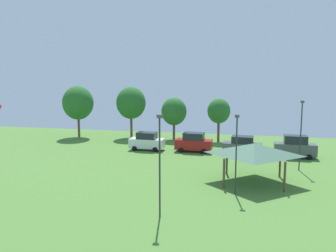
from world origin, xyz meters
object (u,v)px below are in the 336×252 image
at_px(parked_car_leftmost, 147,141).
at_px(light_post_0, 301,132).
at_px(treeline_tree_2, 174,112).
at_px(treeline_tree_3, 219,111).
at_px(parked_car_second_from_left, 194,142).
at_px(parked_car_third_from_left, 242,146).
at_px(treeline_tree_1, 131,103).
at_px(park_pavilion, 254,149).
at_px(parked_car_rightmost_in_row, 295,147).
at_px(light_post_1, 160,161).
at_px(light_post_2, 236,150).
at_px(treeline_tree_0, 78,103).

height_order(parked_car_leftmost, light_post_0, light_post_0).
relative_size(treeline_tree_2, treeline_tree_3, 1.00).
height_order(parked_car_leftmost, parked_car_second_from_left, parked_car_second_from_left).
distance_m(treeline_tree_2, treeline_tree_3, 6.71).
relative_size(parked_car_third_from_left, treeline_tree_1, 0.61).
relative_size(parked_car_third_from_left, park_pavilion, 0.74).
bearing_deg(parked_car_second_from_left, treeline_tree_1, 145.41).
relative_size(parked_car_rightmost_in_row, light_post_0, 0.66).
xyz_separation_m(parked_car_second_from_left, park_pavilion, (7.21, -11.58, 1.88)).
relative_size(parked_car_leftmost, parked_car_third_from_left, 0.94).
distance_m(parked_car_third_from_left, light_post_1, 21.51).
height_order(parked_car_rightmost_in_row, treeline_tree_2, treeline_tree_2).
distance_m(parked_car_rightmost_in_row, light_post_2, 16.19).
distance_m(parked_car_leftmost, light_post_2, 19.20).
xyz_separation_m(parked_car_second_from_left, treeline_tree_2, (-4.20, 7.97, 3.04)).
bearing_deg(light_post_1, light_post_0, 53.35).
relative_size(parked_car_second_from_left, light_post_0, 0.65).
bearing_deg(treeline_tree_2, light_post_2, -66.84).
distance_m(parked_car_leftmost, treeline_tree_0, 15.50).
height_order(parked_car_second_from_left, treeline_tree_1, treeline_tree_1).
height_order(parked_car_third_from_left, light_post_2, light_post_2).
bearing_deg(light_post_2, light_post_0, 55.09).
xyz_separation_m(parked_car_leftmost, parked_car_second_from_left, (6.08, 0.33, 0.05)).
height_order(treeline_tree_0, treeline_tree_2, treeline_tree_0).
relative_size(parked_car_leftmost, light_post_0, 0.63).
xyz_separation_m(parked_car_third_from_left, treeline_tree_2, (-10.28, 8.59, 3.08)).
distance_m(parked_car_second_from_left, light_post_1, 21.49).
xyz_separation_m(parked_car_leftmost, park_pavilion, (13.30, -11.25, 1.92)).
bearing_deg(parked_car_leftmost, light_post_0, -17.22).
bearing_deg(treeline_tree_0, treeline_tree_1, 9.98).
xyz_separation_m(parked_car_third_from_left, treeline_tree_1, (-17.11, 8.83, 4.23)).
distance_m(light_post_1, treeline_tree_3, 29.04).
bearing_deg(parked_car_rightmost_in_row, treeline_tree_1, 159.69).
relative_size(light_post_0, light_post_2, 1.09).
height_order(parked_car_second_from_left, park_pavilion, park_pavilion).
bearing_deg(treeline_tree_1, light_post_0, -32.65).
bearing_deg(treeline_tree_3, treeline_tree_1, 177.84).
bearing_deg(parked_car_leftmost, parked_car_third_from_left, 0.25).
xyz_separation_m(treeline_tree_2, treeline_tree_3, (6.70, -0.27, 0.24)).
height_order(light_post_0, treeline_tree_0, treeline_tree_0).
xyz_separation_m(park_pavilion, treeline_tree_1, (-18.24, 19.79, 2.31)).
height_order(parked_car_second_from_left, parked_car_third_from_left, parked_car_second_from_left).
height_order(parked_car_rightmost_in_row, treeline_tree_1, treeline_tree_1).
relative_size(parked_car_third_from_left, light_post_0, 0.67).
distance_m(light_post_0, treeline_tree_2, 21.60).
relative_size(parked_car_second_from_left, treeline_tree_1, 0.60).
xyz_separation_m(park_pavilion, treeline_tree_2, (-11.41, 19.55, 1.16)).
relative_size(park_pavilion, light_post_2, 0.99).
height_order(parked_car_second_from_left, light_post_1, light_post_1).
bearing_deg(treeline_tree_2, park_pavilion, -59.73).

